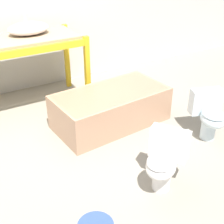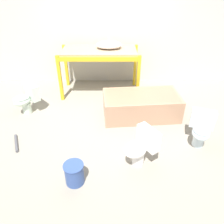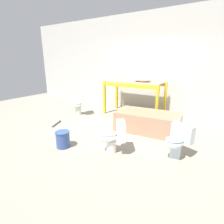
{
  "view_description": "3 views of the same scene",
  "coord_description": "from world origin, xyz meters",
  "px_view_note": "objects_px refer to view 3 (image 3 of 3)",
  "views": [
    {
      "loc": [
        -1.2,
        -3.2,
        2.29
      ],
      "look_at": [
        0.24,
        -0.71,
        0.67
      ],
      "focal_mm": 50.0,
      "sensor_mm": 36.0,
      "label": 1
    },
    {
      "loc": [
        0.06,
        -3.8,
        2.6
      ],
      "look_at": [
        0.07,
        -0.75,
        0.6
      ],
      "focal_mm": 35.0,
      "sensor_mm": 36.0,
      "label": 2
    },
    {
      "loc": [
        2.11,
        -3.89,
        1.72
      ],
      "look_at": [
        0.15,
        -0.8,
        0.63
      ],
      "focal_mm": 28.0,
      "sensor_mm": 36.0,
      "label": 3
    }
  ],
  "objects_px": {
    "toilet_far": "(79,104)",
    "toilet_extra": "(178,140)",
    "sink_basin": "(143,79)",
    "bathtub_main": "(148,120)",
    "toilet_near": "(113,136)",
    "bucket_white": "(63,139)"
  },
  "relations": [
    {
      "from": "sink_basin",
      "to": "bathtub_main",
      "type": "xyz_separation_m",
      "value": [
        0.68,
        -1.16,
        -0.88
      ]
    },
    {
      "from": "toilet_far",
      "to": "bucket_white",
      "type": "xyz_separation_m",
      "value": [
        1.26,
        -1.87,
        -0.16
      ]
    },
    {
      "from": "bathtub_main",
      "to": "toilet_near",
      "type": "bearing_deg",
      "value": -101.86
    },
    {
      "from": "toilet_extra",
      "to": "toilet_near",
      "type": "bearing_deg",
      "value": -137.51
    },
    {
      "from": "toilet_far",
      "to": "toilet_extra",
      "type": "distance_m",
      "value": 3.47
    },
    {
      "from": "sink_basin",
      "to": "bathtub_main",
      "type": "distance_m",
      "value": 1.61
    },
    {
      "from": "bathtub_main",
      "to": "toilet_near",
      "type": "distance_m",
      "value": 1.37
    },
    {
      "from": "bathtub_main",
      "to": "toilet_far",
      "type": "relative_size",
      "value": 2.63
    },
    {
      "from": "toilet_near",
      "to": "toilet_extra",
      "type": "distance_m",
      "value": 1.17
    },
    {
      "from": "sink_basin",
      "to": "toilet_extra",
      "type": "bearing_deg",
      "value": -52.52
    },
    {
      "from": "bathtub_main",
      "to": "sink_basin",
      "type": "bearing_deg",
      "value": 115.1
    },
    {
      "from": "bathtub_main",
      "to": "toilet_far",
      "type": "xyz_separation_m",
      "value": [
        -2.4,
        0.13,
        0.06
      ]
    },
    {
      "from": "toilet_extra",
      "to": "sink_basin",
      "type": "bearing_deg",
      "value": 147.2
    },
    {
      "from": "toilet_far",
      "to": "toilet_extra",
      "type": "relative_size",
      "value": 1.0
    },
    {
      "from": "toilet_near",
      "to": "sink_basin",
      "type": "bearing_deg",
      "value": 157.77
    },
    {
      "from": "bucket_white",
      "to": "toilet_far",
      "type": "bearing_deg",
      "value": 123.99
    },
    {
      "from": "toilet_far",
      "to": "bucket_white",
      "type": "relative_size",
      "value": 1.8
    },
    {
      "from": "toilet_extra",
      "to": "bucket_white",
      "type": "distance_m",
      "value": 2.22
    },
    {
      "from": "bathtub_main",
      "to": "toilet_far",
      "type": "bearing_deg",
      "value": 171.93
    },
    {
      "from": "toilet_far",
      "to": "bathtub_main",
      "type": "bearing_deg",
      "value": 42.51
    },
    {
      "from": "sink_basin",
      "to": "bucket_white",
      "type": "relative_size",
      "value": 1.73
    },
    {
      "from": "bucket_white",
      "to": "sink_basin",
      "type": "bearing_deg",
      "value": 80.92
    }
  ]
}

